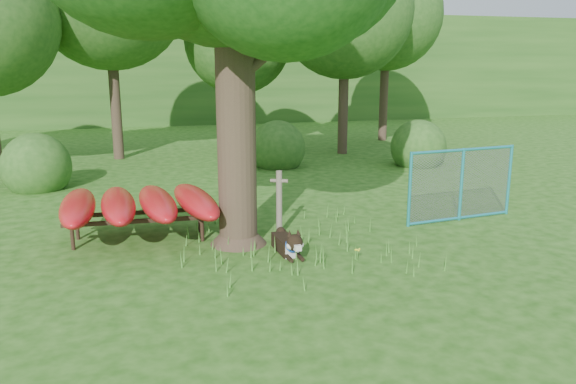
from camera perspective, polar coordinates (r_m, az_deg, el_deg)
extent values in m
plane|color=#1B470E|center=(9.36, 0.78, -7.65)|extent=(80.00, 80.00, 0.00)
cylinder|color=#33261C|center=(10.08, -5.35, 9.80)|extent=(0.71, 0.71, 5.50)
cone|color=#33261C|center=(10.51, -5.07, -3.79)|extent=(1.07, 1.07, 0.55)
cylinder|color=#33261C|center=(10.21, -1.69, 14.21)|extent=(1.52, 0.73, 1.17)
cylinder|color=#33261C|center=(10.21, -8.91, 16.54)|extent=(1.21, 0.79, 1.12)
cylinder|color=brown|center=(10.91, -0.90, -1.13)|extent=(0.16, 0.16, 1.28)
cylinder|color=brown|center=(10.81, -0.91, 1.14)|extent=(0.34, 0.20, 0.07)
cylinder|color=black|center=(10.85, -21.05, -4.38)|extent=(0.07, 0.07, 0.45)
cylinder|color=black|center=(10.74, -8.71, -3.81)|extent=(0.07, 0.07, 0.45)
cylinder|color=black|center=(11.44, -20.62, -3.46)|extent=(0.07, 0.07, 0.45)
cylinder|color=black|center=(11.34, -8.94, -2.92)|extent=(0.07, 0.07, 0.45)
cube|color=black|center=(10.67, -14.98, -2.89)|extent=(2.68, 0.20, 0.07)
cube|color=black|center=(11.27, -14.88, -2.03)|extent=(2.68, 0.20, 0.07)
ellipsoid|color=red|center=(11.01, -20.57, -1.45)|extent=(0.68, 2.69, 0.43)
ellipsoid|color=red|center=(10.93, -16.87, -1.27)|extent=(0.77, 2.71, 0.43)
ellipsoid|color=red|center=(10.89, -13.13, -1.09)|extent=(0.87, 2.72, 0.43)
ellipsoid|color=red|center=(10.91, -9.39, -0.90)|extent=(0.96, 2.73, 0.43)
cube|color=black|center=(10.08, -0.31, -5.33)|extent=(0.33, 0.78, 0.26)
cube|color=silver|center=(9.79, 0.29, -5.97)|extent=(0.25, 0.17, 0.24)
sphere|color=black|center=(9.54, 0.68, -5.14)|extent=(0.29, 0.29, 0.29)
cube|color=silver|center=(9.44, 0.94, -5.64)|extent=(0.12, 0.16, 0.10)
sphere|color=silver|center=(9.51, 0.22, -5.49)|extent=(0.13, 0.13, 0.13)
sphere|color=silver|center=(9.57, 1.22, -5.38)|extent=(0.13, 0.13, 0.13)
cone|color=black|center=(9.51, 0.15, -4.23)|extent=(0.12, 0.13, 0.14)
cone|color=black|center=(9.56, 1.03, -4.14)|extent=(0.13, 0.14, 0.14)
cylinder|color=black|center=(9.63, 0.05, -6.70)|extent=(0.09, 0.33, 0.08)
cylinder|color=black|center=(9.69, 1.17, -6.57)|extent=(0.09, 0.33, 0.08)
sphere|color=black|center=(10.44, -0.74, -4.04)|extent=(0.18, 0.18, 0.18)
torus|color=blue|center=(9.64, 0.51, -5.36)|extent=(0.28, 0.09, 0.28)
cylinder|color=teal|center=(11.68, 12.26, 0.23)|extent=(0.08, 0.08, 1.56)
cylinder|color=teal|center=(12.45, 17.20, 0.73)|extent=(0.08, 0.08, 1.56)
cylinder|color=teal|center=(13.31, 21.54, 1.16)|extent=(0.08, 0.08, 1.56)
cylinder|color=teal|center=(12.32, 17.43, 4.11)|extent=(2.59, 0.37, 0.06)
cylinder|color=teal|center=(12.62, 16.98, -2.54)|extent=(2.59, 0.37, 0.06)
plane|color=gray|center=(12.45, 17.20, 0.73)|extent=(2.58, 0.31, 2.60)
cylinder|color=#45852B|center=(9.71, 7.04, -6.39)|extent=(0.02, 0.02, 0.19)
sphere|color=yellow|center=(9.68, 7.06, -5.86)|extent=(0.03, 0.03, 0.03)
sphere|color=yellow|center=(9.70, 7.27, -5.77)|extent=(0.03, 0.03, 0.03)
sphere|color=yellow|center=(9.71, 6.87, -5.86)|extent=(0.03, 0.03, 0.03)
sphere|color=yellow|center=(9.65, 7.18, -5.91)|extent=(0.03, 0.03, 0.03)
sphere|color=yellow|center=(9.66, 6.96, -5.84)|extent=(0.03, 0.03, 0.03)
cylinder|color=#33261C|center=(20.43, -17.25, 10.55)|extent=(0.36, 0.36, 5.25)
cylinder|color=#33261C|center=(21.81, -5.02, 9.35)|extent=(0.36, 0.36, 3.85)
sphere|color=#244F19|center=(21.79, -5.14, 15.13)|extent=(4.00, 4.00, 4.00)
cylinder|color=#33261C|center=(20.81, 5.67, 10.42)|extent=(0.36, 0.36, 4.76)
sphere|color=#244F19|center=(20.87, 5.84, 17.90)|extent=(4.80, 4.80, 4.80)
cylinder|color=#33261C|center=(24.74, 9.75, 10.86)|extent=(0.36, 0.36, 4.90)
sphere|color=#244F19|center=(24.80, 10.01, 17.34)|extent=(4.60, 4.60, 4.60)
sphere|color=#244F19|center=(16.45, -23.99, 0.29)|extent=(1.80, 1.80, 1.80)
sphere|color=#244F19|center=(18.98, 13.00, 2.66)|extent=(1.80, 1.80, 1.80)
sphere|color=#244F19|center=(18.27, -1.06, 2.60)|extent=(1.80, 1.80, 1.80)
cube|color=#244F19|center=(36.49, -11.84, 12.28)|extent=(80.00, 12.00, 6.00)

